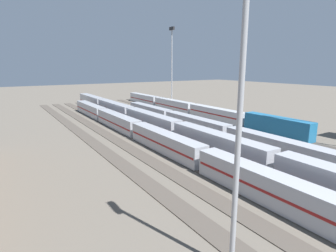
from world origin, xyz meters
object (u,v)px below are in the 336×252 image
at_px(train_on_track_6, 137,130).
at_px(light_mast_1, 242,77).
at_px(train_on_track_3, 195,125).
at_px(light_mast_2, 172,58).
at_px(train_on_track_0, 189,108).
at_px(train_on_track_5, 151,123).

distance_m(train_on_track_6, light_mast_1, 46.24).
distance_m(train_on_track_3, light_mast_2, 44.61).
bearing_deg(train_on_track_3, train_on_track_0, -33.10).
bearing_deg(train_on_track_0, train_on_track_5, 125.77).
relative_size(train_on_track_3, light_mast_1, 2.92).
relative_size(train_on_track_0, train_on_track_5, 0.76).
distance_m(train_on_track_5, light_mast_2, 45.45).
distance_m(train_on_track_3, light_mast_1, 50.25).
bearing_deg(train_on_track_0, light_mast_2, -8.59).
bearing_deg(light_mast_1, train_on_track_3, -34.24).
distance_m(train_on_track_0, train_on_track_5, 30.82).
distance_m(train_on_track_0, light_mast_2, 22.56).
xyz_separation_m(train_on_track_3, light_mast_2, (37.34, -17.17, 17.35)).
height_order(train_on_track_5, light_mast_1, light_mast_1).
distance_m(train_on_track_3, train_on_track_6, 15.20).
bearing_deg(train_on_track_3, train_on_track_6, 80.61).
height_order(train_on_track_0, light_mast_1, light_mast_1).
relative_size(light_mast_1, light_mast_2, 0.79).
height_order(train_on_track_5, train_on_track_6, train_on_track_5).
bearing_deg(train_on_track_5, train_on_track_3, -116.56).
bearing_deg(train_on_track_0, train_on_track_6, 124.38).
height_order(light_mast_1, light_mast_2, light_mast_2).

